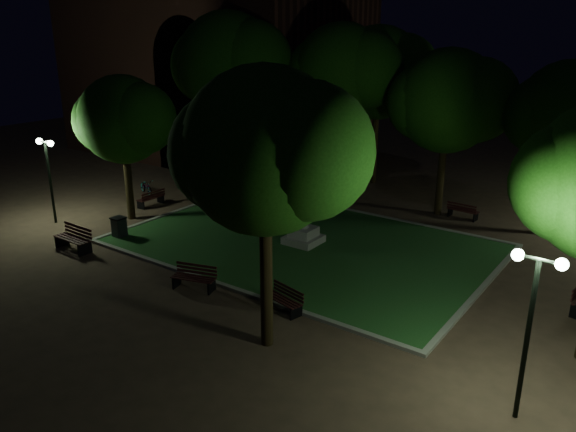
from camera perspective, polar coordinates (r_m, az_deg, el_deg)
name	(u,v)px	position (r m, az deg, el deg)	size (l,w,h in m)	color
ground	(275,259)	(22.55, -1.30, -4.43)	(80.00, 80.00, 0.00)	#493527
lawn	(303,244)	(24.04, 1.57, -2.82)	(15.00, 10.00, 0.08)	#235221
lawn_kerb	(303,243)	(24.03, 1.58, -2.77)	(15.40, 10.40, 0.12)	slate
monument	(304,223)	(23.72, 1.59, -0.76)	(1.40, 1.40, 3.20)	gray
building_main	(213,49)	(41.55, -7.68, 16.50)	(20.00, 12.00, 15.00)	#4B281E
tree_west	(124,120)	(27.12, -16.35, 9.36)	(5.00, 4.08, 6.85)	black
tree_north_wl	(343,72)	(29.63, 5.63, 14.40)	(6.01, 4.91, 9.14)	black
tree_north_er	(450,101)	(27.67, 16.12, 11.14)	(5.99, 4.89, 8.00)	black
tree_ne	(572,114)	(26.63, 26.86, 9.19)	(5.55, 4.53, 7.63)	black
tree_se	(267,152)	(14.71, -2.11, 6.53)	(5.55, 4.53, 8.02)	black
tree_nw	(230,64)	(30.90, -5.93, 15.07)	(6.78, 5.54, 9.73)	black
tree_far_north	(380,73)	(32.92, 9.32, 14.16)	(6.41, 5.23, 9.01)	black
lamppost_sw	(48,164)	(28.16, -23.21, 4.86)	(1.18, 0.28, 4.01)	black
lamppost_se	(532,305)	(13.74, 23.57, -8.32)	(1.18, 0.28, 4.22)	black
lamppost_nw	(227,119)	(36.54, -6.25, 9.80)	(1.18, 0.28, 4.72)	black
bench_near_left	(194,278)	(20.24, -9.48, -6.23)	(1.68, 0.98, 0.87)	black
bench_near_right	(284,300)	(18.53, -0.38, -8.51)	(1.55, 0.83, 0.81)	black
bench_west_near	(74,239)	(24.97, -20.90, -2.19)	(1.84, 0.66, 1.01)	black
bench_left_side	(151,199)	(29.90, -13.72, 1.71)	(0.54, 1.52, 0.83)	black
bench_far_side	(463,211)	(28.42, 17.32, 0.47)	(1.50, 0.62, 0.81)	black
trash_bin	(119,227)	(25.73, -16.77, -1.12)	(0.56, 0.56, 0.95)	black
bicycle	(146,187)	(32.15, -14.20, 2.90)	(0.55, 1.59, 0.83)	black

